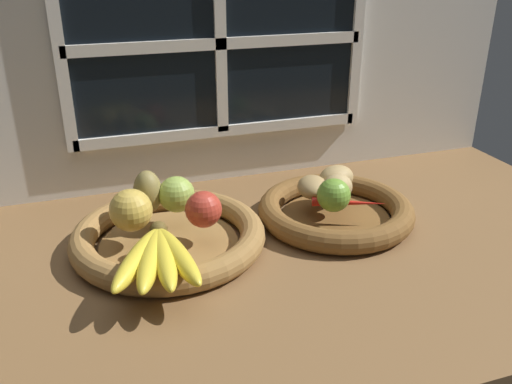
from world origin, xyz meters
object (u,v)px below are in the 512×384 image
fruit_bowl_right (335,211)px  pear_brown (148,192)px  lime_near (334,195)px  potato_oblong (313,187)px  chili_pepper (349,203)px  apple_red_right (204,209)px  apple_golden_left (131,210)px  apple_green_back (176,194)px  banana_bunch_front (158,257)px  potato_back (336,178)px  potato_large (337,188)px  fruit_bowl_left (169,237)px

fruit_bowl_right → pear_brown: 36.43cm
pear_brown → lime_near: 34.20cm
potato_oblong → chili_pepper: potato_oblong is taller
apple_red_right → apple_golden_left: apple_golden_left is taller
apple_green_back → banana_bunch_front: size_ratio=0.34×
apple_green_back → potato_back: size_ratio=0.88×
potato_large → fruit_bowl_right: bearing=-172.9°
potato_back → pear_brown: bearing=177.4°
apple_red_right → chili_pepper: (27.85, -1.23, -2.36)cm
apple_golden_left → apple_red_right: bearing=-12.5°
apple_golden_left → chili_pepper: bearing=-5.6°
lime_near → chili_pepper: lime_near is taller
apple_golden_left → banana_bunch_front: size_ratio=0.37×
apple_golden_left → chili_pepper: size_ratio=0.53×
banana_bunch_front → apple_green_back: bearing=70.3°
apple_golden_left → potato_large: (39.06, -0.20, -1.11)cm
apple_red_right → potato_oblong: bearing=13.2°
pear_brown → potato_large: bearing=-10.2°
apple_green_back → lime_near: 29.00cm
potato_back → potato_large: size_ratio=1.23×
fruit_bowl_left → fruit_bowl_right: bearing=0.0°
apple_golden_left → banana_bunch_front: (2.31, -13.33, -2.06)cm
apple_green_back → chili_pepper: bearing=-15.6°
apple_green_back → pear_brown: size_ratio=0.83×
banana_bunch_front → potato_oblong: bearing=26.0°
apple_green_back → potato_oblong: bearing=-4.4°
fruit_bowl_left → apple_red_right: apple_red_right is taller
fruit_bowl_right → apple_red_right: apple_red_right is taller
apple_green_back → potato_back: (32.38, -0.34, -0.88)cm
banana_bunch_front → potato_oblong: 36.66cm
fruit_bowl_left → lime_near: lime_near is taller
potato_back → lime_near: lime_near is taller
fruit_bowl_right → potato_oblong: (-3.81, 2.96, 4.44)cm
apple_red_right → pear_brown: size_ratio=0.80×
apple_red_right → pear_brown: pear_brown is taller
potato_large → chili_pepper: (0.89, -3.70, -1.72)cm
pear_brown → banana_bunch_front: pear_brown is taller
banana_bunch_front → potato_large: size_ratio=3.20×
potato_back → potato_oblong: (-5.92, -1.69, -0.47)cm
fruit_bowl_left → banana_bunch_front: (-3.77, -13.12, 4.07)cm
apple_green_back → potato_back: bearing=-0.6°
fruit_bowl_right → apple_red_right: (-26.96, -2.47, 5.65)cm
fruit_bowl_left → potato_back: bearing=7.5°
fruit_bowl_right → chili_pepper: bearing=-76.4°
lime_near → fruit_bowl_right: bearing=56.3°
fruit_bowl_left → potato_oblong: bearing=5.8°
fruit_bowl_left → potato_large: potato_large is taller
apple_red_right → potato_oblong: (23.15, 5.43, -1.21)cm
fruit_bowl_left → lime_near: (30.25, -4.10, 5.56)cm
lime_near → chili_pepper: (3.62, 0.40, -2.26)cm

